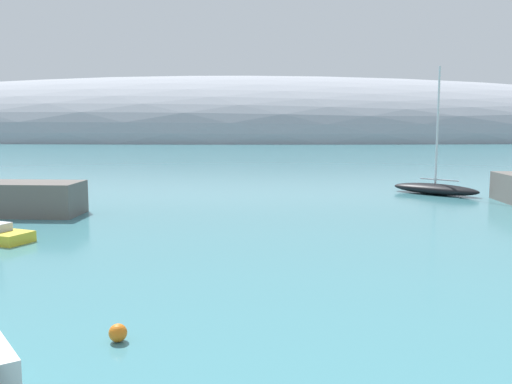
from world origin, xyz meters
name	(u,v)px	position (x,y,z in m)	size (l,w,h in m)	color
distant_ridge	(228,139)	(-11.44, 183.29, 0.00)	(352.25, 82.43, 40.02)	#999EA8
sailboat_black_near_shore	(435,188)	(14.30, 43.92, 0.54)	(6.88, 6.43, 10.39)	black
mooring_buoy_orange	(118,333)	(-3.81, 11.97, 0.25)	(0.51, 0.51, 0.51)	orange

